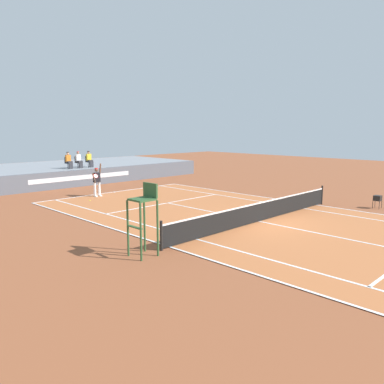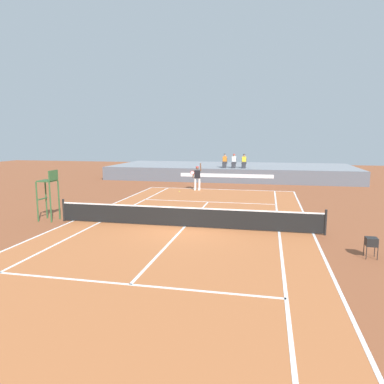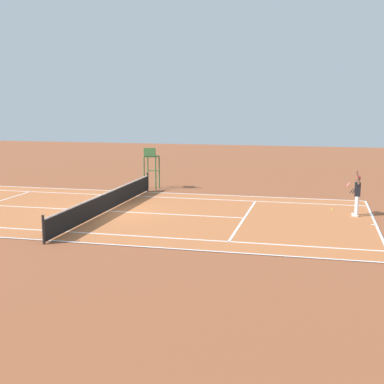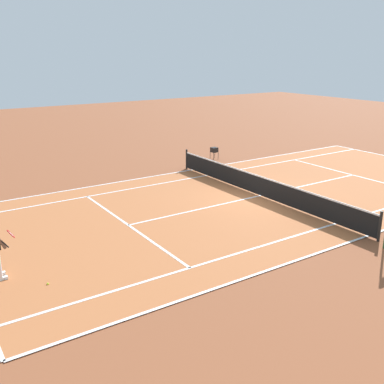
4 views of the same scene
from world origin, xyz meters
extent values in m
plane|color=brown|center=(0.00, 0.00, 0.00)|extent=(80.00, 80.00, 0.00)
cube|color=#B76638|center=(0.00, 0.00, 0.01)|extent=(10.98, 23.78, 0.02)
cube|color=white|center=(0.00, 11.89, 0.02)|extent=(10.98, 0.10, 0.01)
cube|color=white|center=(-5.49, 0.00, 0.02)|extent=(0.10, 23.78, 0.01)
cube|color=white|center=(5.49, 0.00, 0.02)|extent=(0.10, 23.78, 0.01)
cube|color=white|center=(-4.11, 0.00, 0.02)|extent=(0.10, 23.78, 0.01)
cube|color=white|center=(4.11, 0.00, 0.02)|extent=(0.10, 23.78, 0.01)
cube|color=white|center=(0.00, 6.40, 0.02)|extent=(8.22, 0.10, 0.01)
cube|color=white|center=(0.00, 0.00, 0.02)|extent=(0.10, 12.80, 0.01)
cube|color=white|center=(0.00, 11.79, 0.02)|extent=(0.10, 0.20, 0.01)
cylinder|color=black|center=(-5.94, 0.00, 0.54)|extent=(0.10, 0.10, 1.07)
cylinder|color=black|center=(5.94, 0.00, 0.54)|extent=(0.10, 0.10, 1.07)
cube|color=black|center=(0.00, 0.00, 0.48)|extent=(11.78, 0.02, 0.84)
cube|color=white|center=(0.00, 0.00, 0.90)|extent=(11.78, 0.03, 0.06)
cylinder|color=white|center=(-1.49, 11.20, 0.46)|extent=(0.15, 0.15, 0.92)
cylinder|color=white|center=(-1.81, 11.20, 0.46)|extent=(0.15, 0.15, 0.92)
cube|color=white|center=(-1.49, 11.14, 0.05)|extent=(0.12, 0.28, 0.10)
cube|color=white|center=(-1.81, 11.14, 0.05)|extent=(0.12, 0.28, 0.10)
cube|color=black|center=(-1.65, 11.20, 1.22)|extent=(0.40, 0.24, 0.60)
sphere|color=brown|center=(-1.65, 11.20, 1.69)|extent=(0.22, 0.22, 0.22)
cylinder|color=red|center=(-1.65, 11.20, 1.78)|extent=(0.21, 0.21, 0.06)
cylinder|color=brown|center=(-1.39, 11.17, 1.78)|extent=(0.09, 0.21, 0.61)
cylinder|color=brown|center=(-1.91, 11.10, 1.24)|extent=(0.09, 0.33, 0.56)
cylinder|color=black|center=(-1.95, 10.98, 1.11)|extent=(0.04, 0.19, 0.25)
torus|color=red|center=(-1.95, 10.80, 1.37)|extent=(0.31, 0.20, 0.26)
cylinder|color=silver|center=(-1.95, 10.80, 1.37)|extent=(0.27, 0.16, 0.22)
sphere|color=#D1E533|center=(-2.78, 10.18, 0.03)|extent=(0.07, 0.07, 0.07)
cylinder|color=#2D562D|center=(-7.09, -0.35, 0.95)|extent=(0.07, 0.07, 1.90)
cylinder|color=#2D562D|center=(-7.09, 0.35, 0.95)|extent=(0.07, 0.07, 1.90)
cylinder|color=#2D562D|center=(-6.39, -0.35, 0.95)|extent=(0.07, 0.07, 1.90)
cylinder|color=#2D562D|center=(-6.39, 0.35, 0.95)|extent=(0.07, 0.07, 1.90)
cube|color=#2D562D|center=(-6.74, 0.00, 1.93)|extent=(0.70, 0.70, 0.06)
cube|color=#2D562D|center=(-6.39, 0.00, 2.20)|extent=(0.06, 0.70, 0.48)
cube|color=#2D562D|center=(-7.06, 0.00, 1.04)|extent=(0.10, 0.70, 0.04)
camera|label=1|loc=(-14.41, -9.97, 4.21)|focal=36.19mm
camera|label=2|loc=(3.56, -14.99, 3.98)|focal=33.22mm
camera|label=3|loc=(22.70, 9.48, 5.04)|focal=49.81mm
camera|label=4|loc=(-14.10, 12.95, 6.08)|focal=42.03mm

